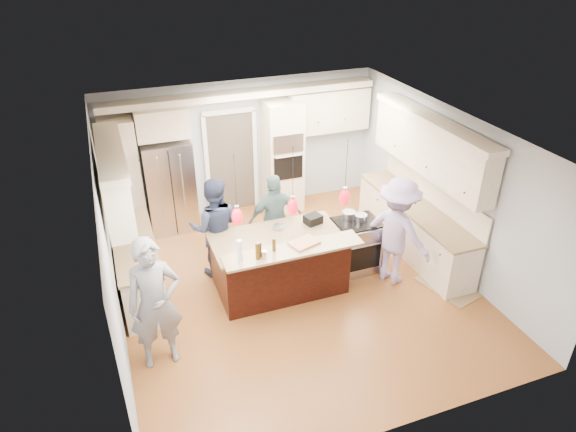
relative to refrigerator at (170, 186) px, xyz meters
name	(u,v)px	position (x,y,z in m)	size (l,w,h in m)	color
ground_plane	(295,286)	(1.55, -2.64, -0.90)	(6.00, 6.00, 0.00)	#A8682E
room_shell	(296,188)	(1.55, -2.64, 0.92)	(5.54, 6.04, 2.72)	#B2BCC6
refrigerator	(170,186)	(0.00, 0.00, 0.00)	(0.90, 0.70, 1.80)	#B7B7BC
oven_column	(283,157)	(2.30, 0.03, 0.25)	(0.72, 0.69, 2.30)	#F6E6C7
back_upper_cabinets	(207,141)	(0.80, 0.12, 0.77)	(5.30, 0.61, 2.54)	#F6E6C7
right_counter_run	(420,198)	(3.99, -2.34, 0.16)	(0.64, 3.10, 2.51)	#F6E6C7
left_cabinets	(129,235)	(-0.89, -1.84, 0.16)	(0.64, 2.30, 2.51)	#F6E6C7
kitchen_island	(280,262)	(1.30, -2.57, -0.42)	(2.10, 1.46, 1.12)	black
island_range	(356,245)	(2.71, -2.49, -0.44)	(0.82, 0.71, 0.92)	#B7B7BC
pendant_lights	(293,207)	(1.30, -3.15, 0.90)	(1.75, 0.15, 1.03)	black
person_bar_end	(155,304)	(-0.75, -3.54, 0.06)	(0.70, 0.46, 1.92)	slate
person_far_left	(215,228)	(0.45, -1.79, -0.02)	(0.86, 0.67, 1.76)	#2A3452
person_far_right	(275,219)	(1.52, -1.75, -0.08)	(0.96, 0.40, 1.64)	slate
person_range_side	(397,232)	(3.15, -3.01, 0.03)	(1.20, 0.69, 1.85)	#A694C7
floor_rug	(450,286)	(3.95, -3.54, -0.89)	(0.67, 0.98, 0.01)	#9A8454
water_bottle	(240,250)	(0.50, -3.18, 0.38)	(0.07, 0.07, 0.32)	silver
beer_bottle_a	(260,249)	(0.79, -3.20, 0.34)	(0.06, 0.06, 0.24)	#462D0C
beer_bottle_b	(258,251)	(0.74, -3.25, 0.35)	(0.07, 0.07, 0.27)	#462D0C
beer_bottle_c	(274,245)	(1.02, -3.13, 0.33)	(0.05, 0.05, 0.21)	#462D0C
drink_can	(264,255)	(0.82, -3.28, 0.29)	(0.07, 0.07, 0.13)	#B7B7BC
cutting_board	(304,243)	(1.50, -3.11, 0.24)	(0.41, 0.29, 0.03)	tan
pot_large	(349,215)	(2.62, -2.34, 0.09)	(0.23, 0.23, 0.13)	#B7B7BC
pot_small	(361,217)	(2.78, -2.46, 0.07)	(0.21, 0.21, 0.11)	#B7B7BC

